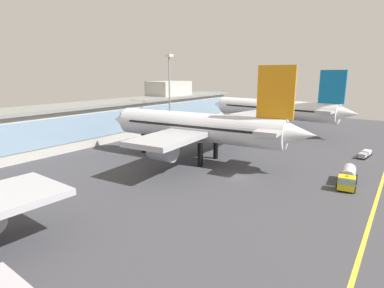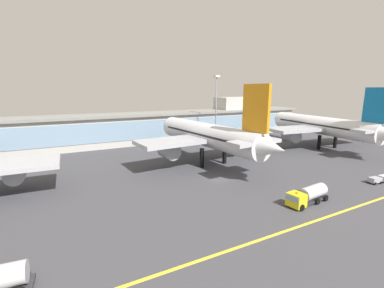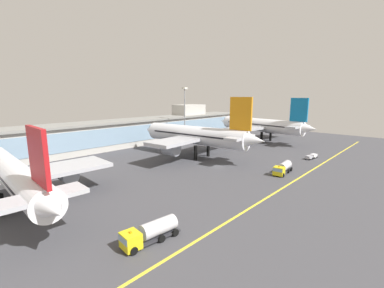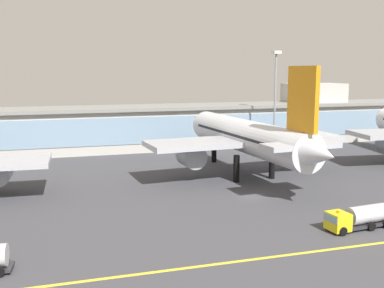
{
  "view_description": "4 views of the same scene",
  "coord_description": "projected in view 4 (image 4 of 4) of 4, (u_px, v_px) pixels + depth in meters",
  "views": [
    {
      "loc": [
        -50.49,
        -24.35,
        19.02
      ],
      "look_at": [
        0.27,
        11.23,
        4.91
      ],
      "focal_mm": 29.08,
      "sensor_mm": 36.0,
      "label": 1
    },
    {
      "loc": [
        -30.56,
        -45.37,
        19.29
      ],
      "look_at": [
        1.26,
        14.91,
        5.23
      ],
      "focal_mm": 24.55,
      "sensor_mm": 36.0,
      "label": 2
    },
    {
      "loc": [
        -59.61,
        -44.8,
        20.87
      ],
      "look_at": [
        -1.03,
        9.22,
        5.9
      ],
      "focal_mm": 24.12,
      "sensor_mm": 36.0,
      "label": 3
    },
    {
      "loc": [
        -28.99,
        -63.8,
        19.89
      ],
      "look_at": [
        -5.24,
        15.25,
        6.43
      ],
      "focal_mm": 42.49,
      "sensor_mm": 36.0,
      "label": 4
    }
  ],
  "objects": [
    {
      "name": "apron_light_mast_centre",
      "position": [
        275.0,
        87.0,
        106.93
      ],
      "size": [
        1.8,
        1.8,
        24.34
      ],
      "color": "gray",
      "rests_on": "ground"
    },
    {
      "name": "terminal_building",
      "position": [
        181.0,
        125.0,
        117.8
      ],
      "size": [
        142.8,
        14.0,
        16.14
      ],
      "color": "beige",
      "rests_on": "ground"
    },
    {
      "name": "service_truck_far",
      "position": [
        357.0,
        217.0,
        57.26
      ],
      "size": [
        9.24,
        3.69,
        2.9
      ],
      "rotation": [
        0.0,
        0.0,
        3.24
      ],
      "color": "black",
      "rests_on": "ground"
    },
    {
      "name": "airliner_near_right",
      "position": [
        247.0,
        137.0,
        84.4
      ],
      "size": [
        38.55,
        49.21,
        20.52
      ],
      "rotation": [
        0.0,
        0.0,
        1.66
      ],
      "color": "black",
      "rests_on": "ground"
    },
    {
      "name": "taxiway_centreline_stripe",
      "position": [
        332.0,
        249.0,
        50.95
      ],
      "size": [
        156.58,
        0.5,
        0.01
      ],
      "primitive_type": "cube",
      "color": "yellow",
      "rests_on": "ground"
    },
    {
      "name": "ground_plane",
      "position": [
        251.0,
        197.0,
        71.74
      ],
      "size": [
        195.72,
        195.72,
        0.0
      ],
      "primitive_type": "plane",
      "color": "#424247"
    }
  ]
}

